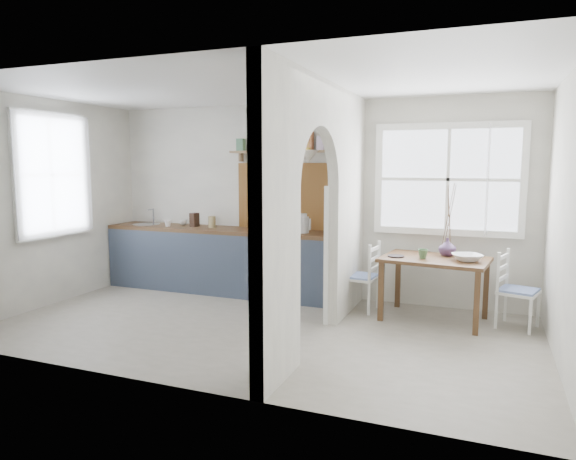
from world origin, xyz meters
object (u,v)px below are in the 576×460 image
(dining_table, at_px, (434,289))
(kettle, at_px, (303,223))
(chair_left, at_px, (360,276))
(chair_right, at_px, (518,290))
(vase, at_px, (447,247))

(dining_table, height_order, kettle, kettle)
(chair_left, height_order, chair_right, chair_left)
(chair_left, relative_size, vase, 4.08)
(kettle, distance_m, vase, 1.81)
(dining_table, xyz_separation_m, chair_left, (-0.88, 0.09, 0.06))
(dining_table, relative_size, chair_left, 1.37)
(chair_left, bearing_deg, vase, 101.93)
(chair_right, distance_m, kettle, 2.65)
(kettle, relative_size, vase, 1.21)
(kettle, height_order, vase, kettle)
(dining_table, bearing_deg, chair_right, 9.52)
(kettle, bearing_deg, vase, 5.75)
(dining_table, bearing_deg, kettle, 179.44)
(dining_table, xyz_separation_m, chair_right, (0.89, 0.03, 0.06))
(chair_left, distance_m, kettle, 1.01)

